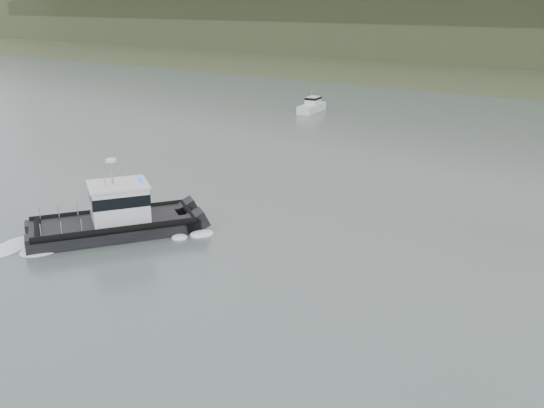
% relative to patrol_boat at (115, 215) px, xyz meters
% --- Properties ---
extents(ground, '(400.00, 400.00, 0.00)m').
position_rel_patrol_boat_xyz_m(ground, '(10.00, -4.28, -1.19)').
color(ground, slate).
rests_on(ground, ground).
extents(patrol_boat, '(8.38, 10.08, 4.74)m').
position_rel_patrol_boat_xyz_m(patrol_boat, '(0.00, 0.00, 0.00)').
color(patrol_boat, black).
rests_on(patrol_boat, ground).
extents(motorboat, '(2.43, 5.37, 2.85)m').
position_rel_patrol_boat_xyz_m(motorboat, '(-12.24, 41.86, -0.48)').
color(motorboat, silver).
rests_on(motorboat, ground).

